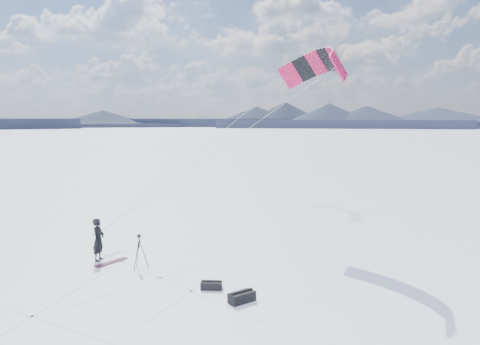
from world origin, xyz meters
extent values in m
plane|color=white|center=(0.00, 0.00, 0.00)|extent=(1800.00, 1800.00, 0.00)
cube|color=#1D2439|center=(132.93, 291.08, 1.95)|extent=(155.14, 103.25, 3.90)
cone|color=#1D2439|center=(132.93, 291.08, 3.90)|extent=(84.80, 84.80, 8.00)
cube|color=#1D2439|center=(45.54, 316.74, 1.95)|extent=(154.88, 65.89, 3.90)
cone|color=#1D2439|center=(45.54, 316.74, 3.90)|extent=(72.46, 72.46, 8.00)
cube|color=#1D2439|center=(-45.54, 316.74, 1.95)|extent=(154.88, 65.89, 3.90)
cone|color=#1D2439|center=(-45.54, 316.74, 3.90)|extent=(72.46, 72.46, 8.00)
cube|color=silver|center=(-3.30, -1.70, 0.00)|extent=(3.52, 7.29, 0.01)
cube|color=silver|center=(-1.60, 0.60, 0.00)|extent=(6.45, 7.79, 0.01)
cube|color=silver|center=(0.10, 2.90, 0.00)|extent=(11.66, 3.07, 0.01)
cube|color=silver|center=(1.80, -2.80, 0.00)|extent=(1.27, 5.91, 0.01)
imported|color=black|center=(-2.36, 3.51, 0.00)|extent=(0.66, 0.81, 1.91)
cube|color=maroon|center=(-1.79, 3.05, 0.02)|extent=(1.38, 1.38, 0.04)
cylinder|color=black|center=(-0.35, 1.94, 0.64)|extent=(0.41, 0.09, 1.28)
cylinder|color=black|center=(-0.60, 2.14, 0.64)|extent=(0.18, 0.39, 1.28)
cylinder|color=black|center=(-0.65, 1.82, 0.64)|extent=(0.28, 0.34, 1.28)
cylinder|color=black|center=(-0.53, 1.96, 1.09)|extent=(0.04, 0.04, 0.37)
cube|color=black|center=(-0.53, 1.96, 1.33)|extent=(0.08, 0.08, 0.05)
cube|color=black|center=(-0.53, 1.96, 1.43)|extent=(0.15, 0.11, 0.10)
cylinder|color=black|center=(-0.53, 2.06, 1.43)|extent=(0.07, 0.10, 0.07)
cube|color=black|center=(3.04, -2.38, 0.18)|extent=(1.03, 0.80, 0.35)
cylinder|color=black|center=(3.04, -2.38, 0.37)|extent=(0.83, 0.47, 0.09)
cube|color=black|center=(2.15, -0.97, 0.14)|extent=(0.84, 0.55, 0.29)
cylinder|color=black|center=(2.15, -0.97, 0.31)|extent=(0.74, 0.27, 0.09)
cube|color=#BE1343|center=(8.34, 2.39, 8.68)|extent=(1.25, 0.90, 1.48)
cube|color=black|center=(8.68, 3.18, 9.00)|extent=(1.08, 1.00, 1.37)
cube|color=#BE1343|center=(8.84, 4.08, 9.20)|extent=(0.89, 1.04, 1.25)
cube|color=black|center=(8.81, 5.03, 9.27)|extent=(0.95, 1.04, 1.12)
cube|color=#BE1343|center=(8.59, 5.95, 9.20)|extent=(1.13, 1.01, 1.25)
cube|color=black|center=(8.19, 6.78, 9.00)|extent=(1.29, 0.92, 1.37)
cube|color=#BE1343|center=(7.65, 7.45, 8.68)|extent=(1.42, 0.77, 1.48)
cylinder|color=#97989D|center=(2.99, 2.95, 4.94)|extent=(10.72, 1.15, 7.49)
cylinder|color=#97989D|center=(2.65, 5.48, 4.94)|extent=(10.03, 3.97, 7.49)
cylinder|color=black|center=(-2.36, 3.51, 1.21)|extent=(0.55, 0.10, 0.03)
camera|label=1|loc=(0.11, -17.69, 6.34)|focal=35.00mm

